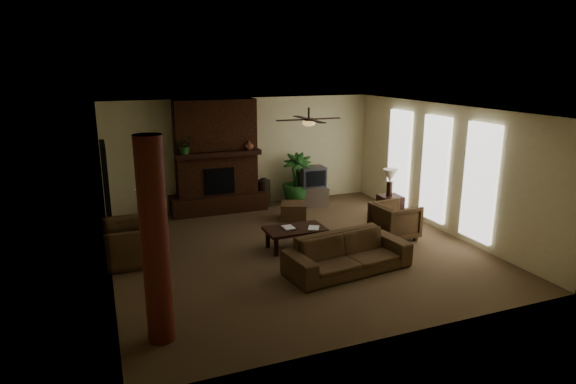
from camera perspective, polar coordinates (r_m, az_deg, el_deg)
name	(u,v)px	position (r m, az deg, el deg)	size (l,w,h in m)	color
room_shell	(296,182)	(9.52, 0.88, 1.17)	(7.00, 7.00, 7.00)	brown
fireplace	(217,166)	(12.34, -8.29, 3.02)	(2.40, 0.70, 2.80)	#442212
windows	(435,169)	(11.42, 16.73, 2.59)	(0.08, 3.65, 2.35)	white
log_column	(155,242)	(6.58, -15.25, -5.69)	(0.36, 0.36, 2.80)	maroon
doorway	(107,194)	(10.67, -20.36, -0.20)	(0.10, 1.00, 2.10)	black
ceiling_fan	(309,121)	(9.75, 2.43, 8.23)	(1.35, 1.35, 0.37)	#2F2015
sofa	(348,248)	(8.86, 7.00, -6.44)	(2.29, 0.67, 0.90)	#503A22
armchair_left	(132,236)	(9.66, -17.73, -4.87)	(1.16, 0.75, 1.01)	#503A22
armchair_right	(395,219)	(10.66, 12.36, -3.11)	(0.83, 0.78, 0.86)	#503A22
coffee_table	(295,231)	(9.87, 0.84, -4.54)	(1.20, 0.70, 0.43)	black
ottoman	(294,211)	(11.75, 0.66, -2.24)	(0.60, 0.60, 0.40)	#503A22
tv_stand	(312,195)	(13.00, 2.86, -0.35)	(0.85, 0.50, 0.50)	silver
tv	(312,177)	(12.84, 2.82, 1.81)	(0.67, 0.55, 0.52)	#3A3A3D
floor_vase	(264,190)	(12.76, -2.83, 0.20)	(0.34, 0.34, 0.77)	black
floor_plant	(297,190)	(12.93, 1.02, 0.19)	(0.76, 1.36, 0.76)	#265722
side_table_left	(145,234)	(10.42, -16.34, -4.67)	(0.50, 0.50, 0.55)	black
lamp_left	(144,199)	(10.24, -16.42, -0.77)	(0.38, 0.38, 0.65)	#2F2015
side_table_right	(390,207)	(12.09, 11.79, -1.69)	(0.50, 0.50, 0.55)	black
lamp_right	(390,177)	(11.92, 11.81, 1.68)	(0.43, 0.43, 0.65)	#2F2015
mantel_plant	(185,147)	(11.80, -11.91, 5.12)	(0.38, 0.42, 0.33)	#265722
mantel_vase	(249,145)	(12.21, -4.55, 5.46)	(0.22, 0.23, 0.22)	brown
book_a	(283,222)	(9.76, -0.54, -3.52)	(0.22, 0.03, 0.29)	#999999
book_b	(308,221)	(9.80, 2.40, -3.44)	(0.21, 0.02, 0.29)	#999999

